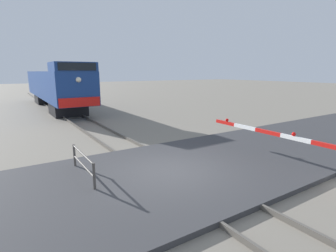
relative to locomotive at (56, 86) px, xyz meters
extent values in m
plane|color=gray|center=(0.00, -19.72, -2.11)|extent=(160.00, 160.00, 0.00)
cube|color=#59544C|center=(-0.72, -19.72, -2.04)|extent=(0.08, 80.00, 0.15)
cube|color=#59544C|center=(0.72, -19.72, -2.04)|extent=(0.08, 80.00, 0.15)
cube|color=#38383A|center=(0.00, -19.72, -2.03)|extent=(36.00, 6.30, 0.16)
cube|color=black|center=(0.00, -4.50, -1.59)|extent=(2.49, 3.20, 1.05)
cube|color=black|center=(0.00, 5.03, -1.59)|extent=(2.49, 3.20, 1.05)
cube|color=navy|center=(0.00, 0.27, 0.15)|extent=(2.93, 17.33, 2.42)
cube|color=navy|center=(0.00, -7.06, 1.68)|extent=(2.88, 2.68, 0.64)
cube|color=black|center=(0.00, -8.43, 1.68)|extent=(2.49, 0.06, 0.51)
cube|color=red|center=(0.00, -8.44, -0.71)|extent=(2.79, 0.08, 0.64)
sphere|color=#F2EACC|center=(0.00, -8.45, 0.81)|extent=(0.36, 0.36, 0.36)
cube|color=red|center=(3.88, -22.86, -0.92)|extent=(0.10, 1.12, 0.14)
cube|color=white|center=(3.88, -21.74, -0.92)|extent=(0.10, 1.12, 0.14)
cube|color=red|center=(3.88, -20.62, -0.92)|extent=(0.10, 1.12, 0.14)
cube|color=white|center=(3.88, -19.49, -0.92)|extent=(0.10, 1.12, 0.14)
cube|color=red|center=(3.88, -18.37, -0.92)|extent=(0.10, 1.12, 0.14)
sphere|color=red|center=(3.88, -21.66, -0.78)|extent=(0.14, 0.14, 0.14)
sphere|color=red|center=(3.88, -18.46, -0.78)|extent=(0.14, 0.14, 0.14)
cylinder|color=#4C4742|center=(-2.60, -19.70, -1.64)|extent=(0.08, 0.08, 0.95)
cylinder|color=#4C4742|center=(-2.60, -17.45, -1.64)|extent=(0.08, 0.08, 0.95)
cylinder|color=#4C4742|center=(-2.60, -18.57, -1.20)|extent=(0.06, 2.25, 0.06)
cylinder|color=#4C4742|center=(-2.60, -18.57, -1.59)|extent=(0.06, 2.25, 0.06)
camera|label=1|loc=(-4.63, -26.70, 1.37)|focal=27.91mm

